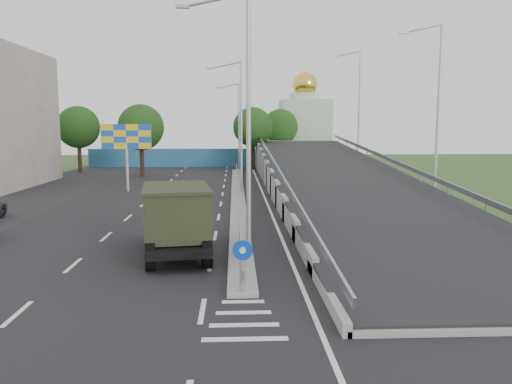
{
  "coord_description": "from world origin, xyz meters",
  "views": [
    {
      "loc": [
        -0.23,
        -13.0,
        5.4
      ],
      "look_at": [
        0.79,
        10.88,
        2.2
      ],
      "focal_mm": 35.0,
      "sensor_mm": 36.0,
      "label": 1
    }
  ],
  "objects": [
    {
      "name": "median_guardrail",
      "position": [
        0.0,
        24.0,
        0.75
      ],
      "size": [
        0.09,
        44.0,
        0.71
      ],
      "color": "gray",
      "rests_on": "median"
    },
    {
      "name": "lamp_post_mid",
      "position": [
        0.11,
        26.0,
        5.81
      ],
      "size": [
        2.74,
        0.18,
        10.08
      ],
      "color": "#B2B5B7",
      "rests_on": "median"
    },
    {
      "name": "blue_wall",
      "position": [
        -4.0,
        52.0,
        1.2
      ],
      "size": [
        30.0,
        0.5,
        2.4
      ],
      "primitive_type": "cube",
      "color": "#236782",
      "rests_on": "ground"
    },
    {
      "name": "road_surface",
      "position": [
        -3.0,
        20.0,
        0.0
      ],
      "size": [
        26.0,
        90.0,
        0.04
      ],
      "primitive_type": "cube",
      "color": "black",
      "rests_on": "ground"
    },
    {
      "name": "tree_ramp_far",
      "position": [
        6.0,
        55.0,
        5.18
      ],
      "size": [
        4.8,
        4.8,
        7.6
      ],
      "color": "black",
      "rests_on": "ground"
    },
    {
      "name": "lamp_post_far",
      "position": [
        0.11,
        46.0,
        5.81
      ],
      "size": [
        2.74,
        0.18,
        10.08
      ],
      "color": "#B2B5B7",
      "rests_on": "median"
    },
    {
      "name": "tree_left_far",
      "position": [
        -18.0,
        45.0,
        5.18
      ],
      "size": [
        4.8,
        4.8,
        7.6
      ],
      "color": "black",
      "rests_on": "ground"
    },
    {
      "name": "billboard",
      "position": [
        -9.0,
        28.0,
        4.19
      ],
      "size": [
        4.0,
        0.24,
        5.5
      ],
      "color": "#B2B5B7",
      "rests_on": "ground"
    },
    {
      "name": "dump_truck",
      "position": [
        -2.73,
        7.97,
        1.64
      ],
      "size": [
        3.39,
        6.99,
        2.96
      ],
      "rotation": [
        0.0,
        0.0,
        0.15
      ],
      "color": "black",
      "rests_on": "ground"
    },
    {
      "name": "church",
      "position": [
        10.0,
        60.0,
        5.31
      ],
      "size": [
        7.0,
        7.0,
        13.8
      ],
      "color": "#B2CCAD",
      "rests_on": "ground"
    },
    {
      "name": "ground",
      "position": [
        0.0,
        0.0,
        0.0
      ],
      "size": [
        160.0,
        160.0,
        0.0
      ],
      "primitive_type": "plane",
      "color": "#2D4C1E",
      "rests_on": "ground"
    },
    {
      "name": "median",
      "position": [
        0.0,
        24.0,
        0.1
      ],
      "size": [
        1.0,
        44.0,
        0.2
      ],
      "primitive_type": "cube",
      "color": "gray",
      "rests_on": "ground"
    },
    {
      "name": "sign_bollard",
      "position": [
        0.0,
        2.17,
        1.03
      ],
      "size": [
        0.64,
        0.23,
        1.67
      ],
      "color": "black",
      "rests_on": "median"
    },
    {
      "name": "lamp_post_near",
      "position": [
        0.11,
        6.0,
        5.81
      ],
      "size": [
        2.74,
        0.18,
        10.08
      ],
      "color": "#B2B5B7",
      "rests_on": "median"
    },
    {
      "name": "tree_median_far",
      "position": [
        2.0,
        48.0,
        5.18
      ],
      "size": [
        4.8,
        4.8,
        7.6
      ],
      "color": "black",
      "rests_on": "ground"
    },
    {
      "name": "tree_left_mid",
      "position": [
        -10.0,
        40.0,
        5.18
      ],
      "size": [
        4.8,
        4.8,
        7.6
      ],
      "color": "black",
      "rests_on": "ground"
    },
    {
      "name": "overpass_ramp",
      "position": [
        7.5,
        24.0,
        1.75
      ],
      "size": [
        10.0,
        50.0,
        3.5
      ],
      "color": "gray",
      "rests_on": "ground"
    }
  ]
}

